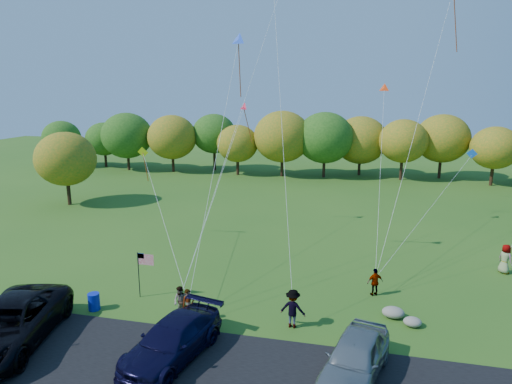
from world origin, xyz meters
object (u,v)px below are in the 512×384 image
minivan_silver (355,358)px  flyer_d (375,282)px  trash_barrel (94,302)px  flyer_c (293,309)px  flyer_a (188,306)px  park_bench (32,298)px  flyer_b (181,302)px  minivan_dark (9,324)px  minivan_navy (172,340)px  flyer_e (505,259)px

minivan_silver → flyer_d: 7.69m
trash_barrel → flyer_c: bearing=3.6°
flyer_a → park_bench: (-8.31, -0.49, -0.27)m
flyer_b → flyer_c: (5.52, 0.25, 0.16)m
flyer_c → park_bench: size_ratio=0.99×
flyer_a → minivan_dark: bearing=169.7°
minivan_navy → flyer_d: 11.53m
flyer_b → park_bench: flyer_b is taller
minivan_navy → park_bench: (-8.80, 2.57, -0.30)m
park_bench → trash_barrel: size_ratio=2.17×
minivan_silver → flyer_a: (-7.86, 2.65, -0.07)m
minivan_silver → flyer_a: size_ratio=2.98×
minivan_dark → minivan_silver: bearing=-8.4°
flyer_a → flyer_b: size_ratio=1.08×
flyer_d → trash_barrel: size_ratio=1.76×
flyer_b → park_bench: bearing=-153.4°
flyer_a → minivan_navy: bearing=-119.6°
flyer_a → flyer_b: (-0.59, 0.43, -0.06)m
flyer_d → park_bench: bearing=-8.3°
flyer_c → trash_barrel: (-10.06, -0.63, -0.50)m
minivan_silver → park_bench: (-16.17, 2.15, -0.34)m
flyer_a → trash_barrel: flyer_a is taller
flyer_a → flyer_b: 0.73m
flyer_a → trash_barrel: (-5.13, 0.05, -0.39)m
flyer_b → flyer_e: size_ratio=0.85×
flyer_e → flyer_b: bearing=82.9°
trash_barrel → flyer_a: bearing=-0.5°
minivan_silver → trash_barrel: 13.27m
flyer_a → flyer_c: flyer_c is taller
minivan_silver → flyer_d: size_ratio=3.22×
minivan_navy → trash_barrel: (-5.62, 3.10, -0.42)m
minivan_navy → flyer_d: bearing=56.4°
flyer_d → minivan_silver: bearing=57.3°
minivan_dark → flyer_c: (11.76, 4.38, -0.09)m
minivan_dark → park_bench: size_ratio=3.67×
flyer_d → minivan_dark: bearing=3.1°
minivan_silver → trash_barrel: size_ratio=5.67×
flyer_e → park_bench: bearing=76.6°
minivan_navy → flyer_b: bearing=119.4°
minivan_navy → flyer_d: minivan_navy is taller
flyer_c → flyer_a: bearing=14.6°
minivan_dark → flyer_a: minivan_dark is taller
flyer_b → flyer_d: flyer_b is taller
minivan_navy → flyer_a: size_ratio=3.29×
minivan_dark → minivan_silver: (14.69, 1.06, -0.12)m
flyer_e → trash_barrel: flyer_e is taller
minivan_navy → minivan_silver: 7.38m
flyer_d → flyer_e: bearing=-173.4°
flyer_b → park_bench: (-7.72, -0.92, -0.21)m
minivan_dark → trash_barrel: 4.16m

